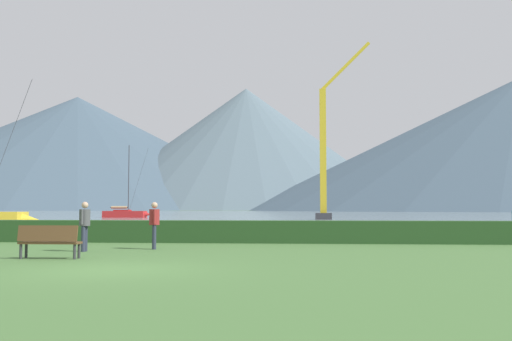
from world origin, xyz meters
TOP-DOWN VIEW (x-y plane):
  - ground_plane at (0.00, 0.00)m, footprint 1000.00×1000.00m
  - harbor_water at (0.00, 137.00)m, footprint 320.00×246.00m
  - hedge_line at (0.00, 11.00)m, footprint 80.00×1.20m
  - sailboat_slip_3 at (-22.18, 71.41)m, footprint 7.21×2.25m
  - park_bench_under_tree at (-2.69, 2.78)m, footprint 1.73×0.49m
  - person_seated_viewer at (-0.72, 6.83)m, footprint 0.36×0.55m
  - person_standing_walker at (-2.75, 5.56)m, footprint 0.36×0.57m
  - dock_crane at (6.92, 60.23)m, footprint 7.00×2.00m
  - distant_hill_west_ridge at (-37.33, 389.51)m, footprint 227.84×227.84m
  - distant_hill_central_peak at (-164.73, 403.16)m, footprint 329.54×329.54m

SIDE VIEW (x-z plane):
  - ground_plane at x=0.00m, z-range 0.00..0.00m
  - harbor_water at x=0.00m, z-range 0.00..0.00m
  - hedge_line at x=0.00m, z-range 0.00..0.92m
  - park_bench_under_tree at x=-2.69m, z-range 0.06..1.01m
  - sailboat_slip_3 at x=-22.18m, z-range -4.77..6.00m
  - person_seated_viewer at x=-0.72m, z-range 0.15..1.80m
  - person_standing_walker at x=-2.75m, z-range 0.15..1.80m
  - dock_crane at x=6.92m, z-range -3.62..18.79m
  - distant_hill_central_peak at x=-164.73m, z-range 0.00..83.71m
  - distant_hill_west_ridge at x=-37.33m, z-range 0.00..84.93m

